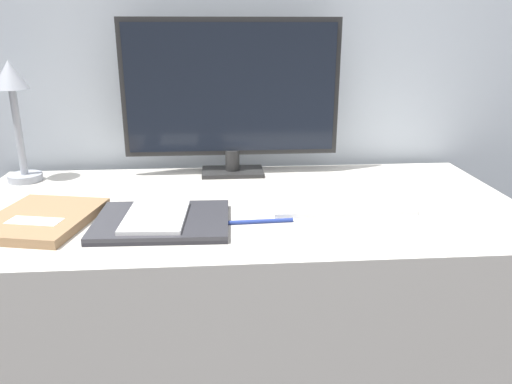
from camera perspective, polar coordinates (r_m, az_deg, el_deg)
wall_back at (r=1.57m, az=-2.59°, el=20.61°), size 3.60×0.05×2.40m
desk at (r=1.40m, az=-1.50°, el=-15.29°), size 1.38×0.68×0.72m
monitor at (r=1.45m, az=-2.83°, el=11.19°), size 0.62×0.11×0.44m
keyboard at (r=1.21m, az=9.83°, el=-1.64°), size 0.34×0.11×0.01m
laptop at (r=1.12m, az=-10.66°, el=-3.30°), size 0.30×0.23×0.02m
ereader at (r=1.11m, az=-11.41°, el=-2.79°), size 0.14×0.19×0.01m
desk_lamp at (r=1.52m, az=-25.94°, el=9.29°), size 0.09×0.09×0.33m
notebook at (r=1.21m, az=-23.35°, el=-2.85°), size 0.26×0.30×0.02m
pen at (r=1.11m, az=0.52°, el=-3.37°), size 0.15×0.02×0.01m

